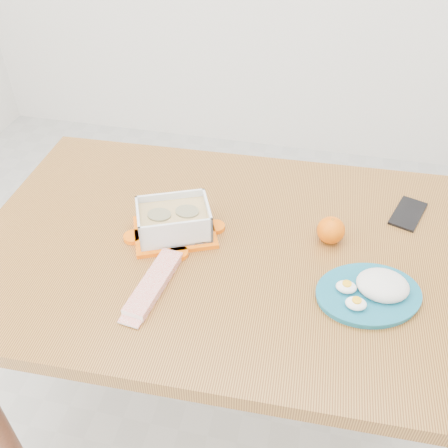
% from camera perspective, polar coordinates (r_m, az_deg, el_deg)
% --- Properties ---
extents(ground, '(3.50, 3.50, 0.00)m').
position_cam_1_polar(ground, '(1.80, -1.09, -20.41)').
color(ground, '#B7B7B2').
rests_on(ground, ground).
extents(dining_table, '(1.24, 0.85, 0.75)m').
position_cam_1_polar(dining_table, '(1.29, -0.00, -5.37)').
color(dining_table, '#A26F2E').
rests_on(dining_table, ground).
extents(food_container, '(0.24, 0.22, 0.08)m').
position_cam_1_polar(food_container, '(1.22, -5.75, 0.33)').
color(food_container, '#FF6707').
rests_on(food_container, dining_table).
extents(orange_fruit, '(0.07, 0.07, 0.07)m').
position_cam_1_polar(orange_fruit, '(1.23, 12.12, -0.69)').
color(orange_fruit, '#E55C04').
rests_on(orange_fruit, dining_table).
extents(rice_plate, '(0.29, 0.29, 0.06)m').
position_cam_1_polar(rice_plate, '(1.13, 16.70, -7.20)').
color(rice_plate, '#16637D').
rests_on(rice_plate, dining_table).
extents(candy_bar, '(0.08, 0.21, 0.02)m').
position_cam_1_polar(candy_bar, '(1.12, -8.00, -6.66)').
color(candy_bar, red).
rests_on(candy_bar, dining_table).
extents(smartphone, '(0.11, 0.15, 0.01)m').
position_cam_1_polar(smartphone, '(1.39, 20.29, 1.13)').
color(smartphone, black).
rests_on(smartphone, dining_table).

